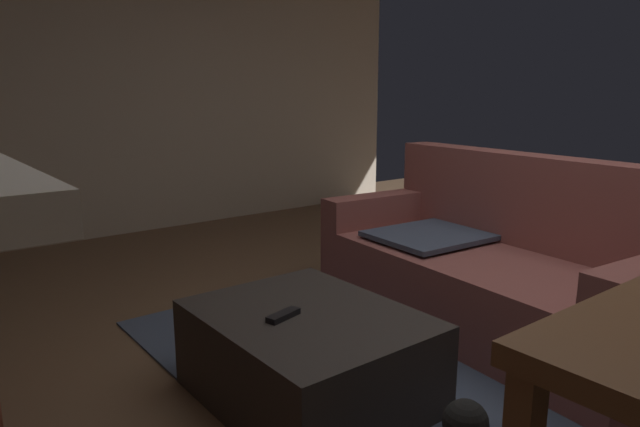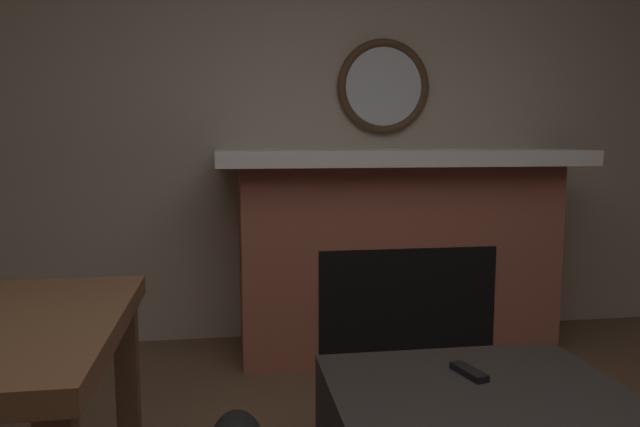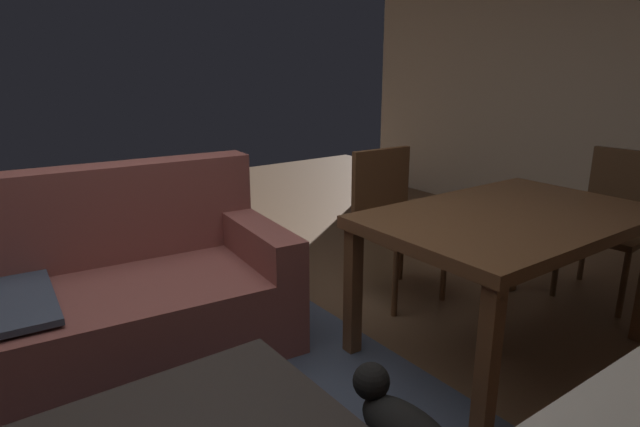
{
  "view_description": "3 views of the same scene",
  "coord_description": "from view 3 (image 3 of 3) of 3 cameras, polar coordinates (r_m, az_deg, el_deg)",
  "views": [
    {
      "loc": [
        1.42,
        -2.08,
        1.29
      ],
      "look_at": [
        -0.1,
        -0.89,
        0.87
      ],
      "focal_mm": 31.72,
      "sensor_mm": 36.0,
      "label": 1
    },
    {
      "loc": [
        0.45,
        1.02,
        1.2
      ],
      "look_at": [
        0.22,
        -0.48,
        1.01
      ],
      "focal_mm": 33.99,
      "sensor_mm": 36.0,
      "label": 2
    },
    {
      "loc": [
        -0.8,
        -2.08,
        1.48
      ],
      "look_at": [
        0.05,
        -0.92,
        1.06
      ],
      "focal_mm": 30.0,
      "sensor_mm": 36.0,
      "label": 3
    }
  ],
  "objects": [
    {
      "name": "dining_table",
      "position": [
        2.84,
        19.6,
        -1.49
      ],
      "size": [
        1.47,
        0.94,
        0.74
      ],
      "color": "brown",
      "rests_on": "ground"
    },
    {
      "name": "dining_chair_east",
      "position": [
        3.84,
        28.96,
        -0.24
      ],
      "size": [
        0.48,
        0.48,
        0.93
      ],
      "color": "#513823",
      "rests_on": "ground"
    },
    {
      "name": "potted_plant",
      "position": [
        4.77,
        6.2,
        2.34
      ],
      "size": [
        0.42,
        0.42,
        0.6
      ],
      "color": "#474C51",
      "rests_on": "ground"
    },
    {
      "name": "wall_right_window_side",
      "position": [
        5.02,
        30.21,
        12.51
      ],
      "size": [
        0.12,
        5.66,
        2.68
      ],
      "primitive_type": "cube",
      "color": "beige",
      "rests_on": "ground"
    },
    {
      "name": "small_dog",
      "position": [
        2.16,
        8.83,
        -21.48
      ],
      "size": [
        0.2,
        0.52,
        0.28
      ],
      "color": "black",
      "rests_on": "ground"
    },
    {
      "name": "floor",
      "position": [
        2.68,
        -13.07,
        -17.77
      ],
      "size": [
        9.04,
        9.04,
        0.0
      ],
      "primitive_type": "plane",
      "color": "brown"
    },
    {
      "name": "couch",
      "position": [
        2.9,
        -24.19,
        -8.66
      ],
      "size": [
        2.06,
        1.08,
        0.94
      ],
      "color": "#8C4C47",
      "rests_on": "ground"
    },
    {
      "name": "dining_chair_north",
      "position": [
        3.42,
        7.56,
        -0.14
      ],
      "size": [
        0.46,
        0.46,
        0.93
      ],
      "color": "brown",
      "rests_on": "ground"
    }
  ]
}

